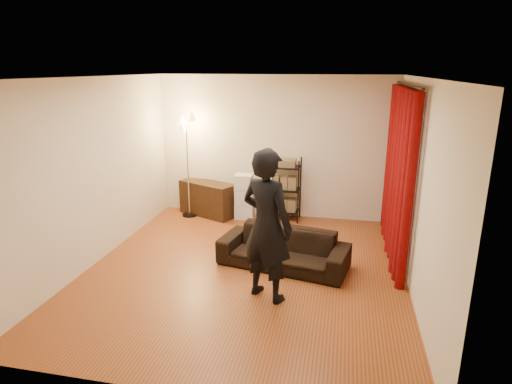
% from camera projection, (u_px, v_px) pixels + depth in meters
% --- Properties ---
extents(floor, '(5.00, 5.00, 0.00)m').
position_uv_depth(floor, '(245.00, 270.00, 6.18)').
color(floor, '#9A4522').
rests_on(floor, ground).
extents(ceiling, '(5.00, 5.00, 0.00)m').
position_uv_depth(ceiling, '(243.00, 77.00, 5.43)').
color(ceiling, white).
rests_on(ceiling, ground).
extents(wall_back, '(5.00, 0.00, 5.00)m').
position_uv_depth(wall_back, '(274.00, 148.00, 8.15)').
color(wall_back, beige).
rests_on(wall_back, ground).
extents(wall_front, '(5.00, 0.00, 5.00)m').
position_uv_depth(wall_front, '(173.00, 256.00, 3.45)').
color(wall_front, beige).
rests_on(wall_front, ground).
extents(wall_left, '(0.00, 5.00, 5.00)m').
position_uv_depth(wall_left, '(95.00, 172.00, 6.25)').
color(wall_left, beige).
rests_on(wall_left, ground).
extents(wall_right, '(0.00, 5.00, 5.00)m').
position_uv_depth(wall_right, '(419.00, 189.00, 5.36)').
color(wall_right, beige).
rests_on(wall_right, ground).
extents(curtain_rod, '(0.04, 2.65, 0.04)m').
position_uv_depth(curtain_rod, '(408.00, 85.00, 6.09)').
color(curtain_rod, black).
rests_on(curtain_rod, wall_right).
extents(curtain, '(0.22, 2.65, 2.55)m').
position_uv_depth(curtain, '(398.00, 174.00, 6.46)').
color(curtain, '#620705').
rests_on(curtain, ground).
extents(sofa, '(1.97, 1.08, 0.55)m').
position_uv_depth(sofa, '(283.00, 249.00, 6.24)').
color(sofa, black).
rests_on(sofa, ground).
extents(person, '(0.84, 0.72, 1.93)m').
position_uv_depth(person, '(267.00, 226.00, 5.21)').
color(person, black).
rests_on(person, ground).
extents(media_cabinet, '(1.21, 0.85, 0.66)m').
position_uv_depth(media_cabinet, '(208.00, 199.00, 8.43)').
color(media_cabinet, '#332010').
rests_on(media_cabinet, ground).
extents(storage_boxes, '(0.37, 0.31, 0.88)m').
position_uv_depth(storage_boxes, '(244.00, 197.00, 8.19)').
color(storage_boxes, silver).
rests_on(storage_boxes, ground).
extents(wire_shelf, '(0.61, 0.48, 1.20)m').
position_uv_depth(wire_shelf, '(285.00, 189.00, 8.10)').
color(wire_shelf, black).
rests_on(wire_shelf, ground).
extents(floor_lamp, '(0.39, 0.39, 1.97)m').
position_uv_depth(floor_lamp, '(188.00, 167.00, 8.20)').
color(floor_lamp, silver).
rests_on(floor_lamp, ground).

